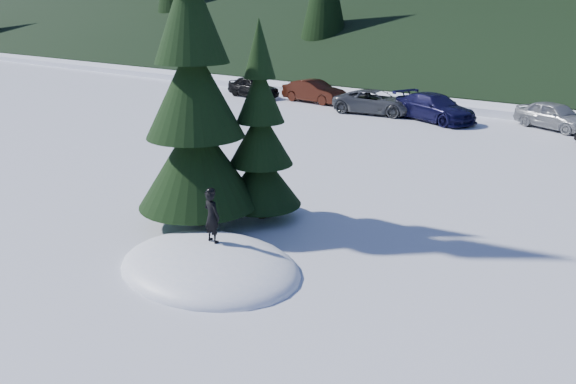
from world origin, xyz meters
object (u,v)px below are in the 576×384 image
Objects in this scene: car_1 at (314,91)px; car_3 at (434,108)px; spruce_short at (261,144)px; car_4 at (554,116)px; spruce_tall at (194,102)px; car_2 at (376,102)px; car_0 at (253,87)px; child_skier at (212,216)px.

car_1 is 0.86× the size of car_3.
spruce_short is 18.10m from car_4.
car_1 is at bearing 117.22° from spruce_tall.
car_1 is 0.89× the size of car_2.
spruce_short reaches higher than car_4.
car_1 is at bearing 68.62° from car_2.
car_0 is (-14.88, 16.36, -1.44)m from spruce_short.
child_skier is at bearing -71.08° from spruce_short.
child_skier is at bearing -36.14° from spruce_tall.
car_1 is 13.75m from car_4.
child_skier is 0.32× the size of car_4.
spruce_short is at bearing -166.18° from car_4.
spruce_tall is 3.31m from child_skier.
spruce_tall is at bearing -168.33° from car_4.
spruce_tall is 2.11m from spruce_short.
car_4 is at bearing 77.60° from spruce_tall.
spruce_tall is 18.27m from car_2.
car_3 reaches higher than car_1.
spruce_tall is at bearing -132.47° from car_0.
spruce_short is 4.38× the size of child_skier.
car_0 is at bearing 128.00° from spruce_tall.
car_2 is 1.21× the size of car_4.
spruce_short is at bearing -170.36° from car_2.
car_4 is (13.73, 0.64, -0.02)m from car_1.
car_0 is (-15.85, 19.21, -0.43)m from child_skier.
car_2 is at bearing -67.29° from child_skier.
car_3 is at bearing -93.74° from car_1.
spruce_short is 22.16m from car_0.
spruce_short is 1.37× the size of car_0.
car_0 is 0.82× the size of car_3.
child_skier is 24.91m from car_0.
car_3 is (3.41, 0.03, 0.05)m from car_2.
child_skier is (0.97, -2.84, -1.01)m from spruce_short.
child_skier reaches higher than car_1.
car_0 is at bearing 102.82° from car_1.
car_2 is (4.93, -1.03, -0.03)m from car_1.
car_4 is (18.09, 1.39, -0.01)m from car_0.
spruce_tall reaches higher than car_3.
child_skier is 23.03m from car_1.
child_skier is 0.30× the size of car_1.
car_4 is (3.21, 17.75, -1.45)m from spruce_short.
spruce_short reaches higher than car_0.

